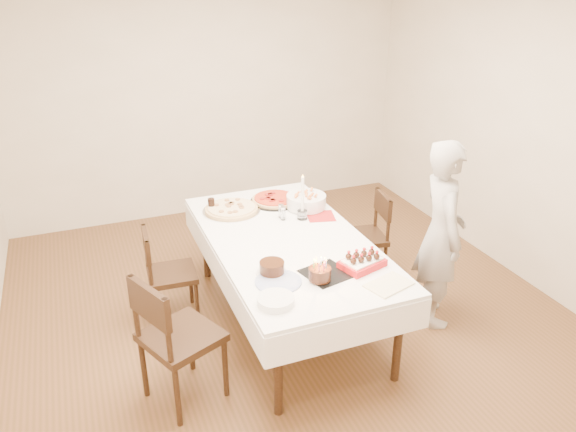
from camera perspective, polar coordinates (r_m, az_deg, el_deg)
name	(u,v)px	position (r m, az deg, el deg)	size (l,w,h in m)	color
floor	(293,322)	(4.68, 0.51, -10.71)	(5.00, 5.00, 0.00)	#52381C
wall_back	(208,95)	(6.35, -8.14, 12.06)	(4.50, 0.04, 2.70)	beige
wall_front	(568,395)	(2.24, 26.54, -15.96)	(4.50, 0.04, 2.70)	beige
wall_right	(537,134)	(5.29, 24.01, 7.63)	(0.04, 5.00, 2.70)	beige
dining_table	(288,281)	(4.50, 0.00, -6.62)	(1.14, 2.14, 0.75)	white
chair_right_savory	(362,237)	(5.14, 7.58, -2.13)	(0.42, 0.42, 0.83)	#321F10
chair_left_savory	(172,274)	(4.63, -11.72, -5.79)	(0.41, 0.41, 0.81)	#321F10
chair_left_dessert	(182,337)	(3.78, -10.76, -11.98)	(0.49, 0.49, 0.96)	#321F10
person	(441,234)	(4.53, 15.29, -1.79)	(0.56, 0.36, 1.52)	#B2ADA8
pizza_white	(231,209)	(4.80, -5.76, 0.71)	(0.49, 0.49, 0.04)	beige
pizza_pepperoni	(275,199)	(4.97, -1.35, 1.70)	(0.44, 0.44, 0.04)	red
red_placemat	(321,216)	(4.70, 3.35, -0.04)	(0.22, 0.22, 0.01)	#B21E1E
pasta_bowl	(306,201)	(4.83, 1.86, 1.53)	(0.34, 0.34, 0.11)	white
taper_candle	(302,197)	(4.57, 1.48, 1.96)	(0.09, 0.09, 0.39)	white
shaker_pair	(283,213)	(4.61, -0.51, 0.28)	(0.10, 0.10, 0.12)	white
cola_glass	(211,204)	(4.83, -7.80, 1.17)	(0.06, 0.06, 0.11)	black
layer_cake	(272,268)	(3.84, -1.64, -5.29)	(0.22, 0.22, 0.09)	#33190C
cake_board	(326,274)	(3.87, 3.92, -5.87)	(0.29, 0.29, 0.01)	black
birthday_cake	(320,269)	(3.74, 3.26, -5.44)	(0.15, 0.15, 0.15)	#3A1B0F
strawberry_box	(362,262)	(3.95, 7.55, -4.68)	(0.30, 0.20, 0.08)	#AB1318
box_lid	(389,285)	(3.79, 10.20, -6.96)	(0.30, 0.20, 0.02)	beige
plate_stack	(276,300)	(3.53, -1.26, -8.57)	(0.24, 0.24, 0.05)	white
china_plate	(278,282)	(3.76, -1.00, -6.69)	(0.31, 0.31, 0.01)	white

